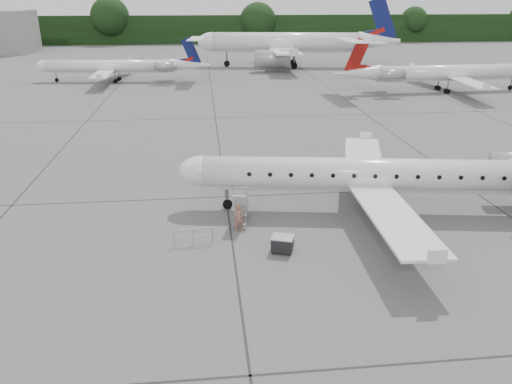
{
  "coord_description": "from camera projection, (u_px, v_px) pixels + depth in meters",
  "views": [
    {
      "loc": [
        -8.03,
        -25.85,
        13.4
      ],
      "look_at": [
        -5.04,
        2.11,
        2.3
      ],
      "focal_mm": 35.0,
      "sensor_mm": 36.0,
      "label": 1
    }
  ],
  "objects": [
    {
      "name": "bg_regional_left",
      "position": [
        109.0,
        60.0,
        81.73
      ],
      "size": [
        28.88,
        22.08,
        7.1
      ],
      "primitive_type": null,
      "rotation": [
        0.0,
        0.0,
        -0.1
      ],
      "color": "silver",
      "rests_on": "ground"
    },
    {
      "name": "passenger",
      "position": [
        239.0,
        218.0,
        30.06
      ],
      "size": [
        0.74,
        0.58,
        1.78
      ],
      "primitive_type": "imported",
      "rotation": [
        0.0,
        0.0,
        0.27
      ],
      "color": "#865749",
      "rests_on": "ground"
    },
    {
      "name": "bg_narrowbody",
      "position": [
        285.0,
        32.0,
        97.98
      ],
      "size": [
        40.4,
        31.64,
        13.27
      ],
      "primitive_type": null,
      "rotation": [
        0.0,
        0.0,
        -0.14
      ],
      "color": "silver",
      "rests_on": "ground"
    },
    {
      "name": "treeline",
      "position": [
        227.0,
        29.0,
        148.38
      ],
      "size": [
        260.0,
        4.0,
        8.0
      ],
      "primitive_type": "cube",
      "color": "black",
      "rests_on": "ground"
    },
    {
      "name": "main_regional_jet",
      "position": [
        376.0,
        159.0,
        31.88
      ],
      "size": [
        31.42,
        24.74,
        7.33
      ],
      "primitive_type": null,
      "rotation": [
        0.0,
        0.0,
        -0.15
      ],
      "color": "silver",
      "rests_on": "ground"
    },
    {
      "name": "safety_railing",
      "position": [
        193.0,
        237.0,
        28.59
      ],
      "size": [
        2.2,
        0.29,
        1.0
      ],
      "primitive_type": null,
      "rotation": [
        0.0,
        0.0,
        0.1
      ],
      "color": "#979A9F",
      "rests_on": "ground"
    },
    {
      "name": "airstair",
      "position": [
        241.0,
        206.0,
        31.15
      ],
      "size": [
        1.19,
        2.35,
        2.3
      ],
      "primitive_type": null,
      "rotation": [
        0.0,
        0.0,
        -0.15
      ],
      "color": "silver",
      "rests_on": "ground"
    },
    {
      "name": "baggage_cart",
      "position": [
        282.0,
        244.0,
        27.8
      ],
      "size": [
        1.39,
        1.25,
        1.0
      ],
      "primitive_type": null,
      "rotation": [
        0.0,
        0.0,
        -0.32
      ],
      "color": "black",
      "rests_on": "ground"
    },
    {
      "name": "ground",
      "position": [
        344.0,
        238.0,
        29.62
      ],
      "size": [
        320.0,
        320.0,
        0.0
      ],
      "primitive_type": "plane",
      "color": "#5A5957",
      "rests_on": "ground"
    },
    {
      "name": "bg_regional_right",
      "position": [
        453.0,
        65.0,
        73.2
      ],
      "size": [
        30.71,
        22.77,
        7.81
      ],
      "primitive_type": null,
      "rotation": [
        0.0,
        0.0,
        3.19
      ],
      "color": "silver",
      "rests_on": "ground"
    }
  ]
}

